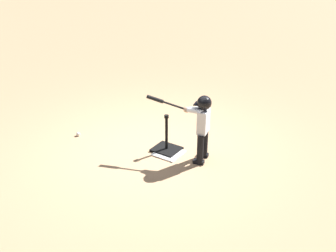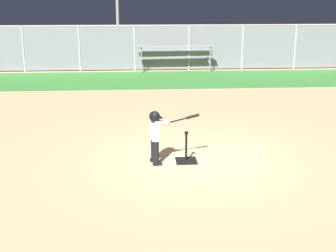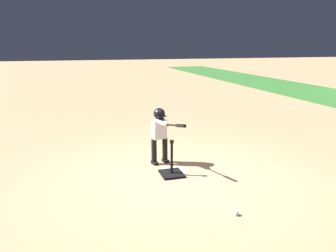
% 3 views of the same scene
% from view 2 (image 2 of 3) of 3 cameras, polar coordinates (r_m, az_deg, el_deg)
% --- Properties ---
extents(ground_plane, '(90.00, 90.00, 0.00)m').
position_cam_2_polar(ground_plane, '(10.09, 3.23, -4.21)').
color(ground_plane, tan).
extents(grass_outfield_strip, '(56.00, 4.14, 0.02)m').
position_cam_2_polar(grass_outfield_strip, '(19.55, -0.31, 5.71)').
color(grass_outfield_strip, '#33702D').
rests_on(grass_outfield_strip, ground_plane).
extents(backstop_fence, '(17.67, 0.08, 2.08)m').
position_cam_2_polar(backstop_fence, '(21.84, -0.74, 9.65)').
color(backstop_fence, '#9E9EA3').
rests_on(backstop_fence, ground_plane).
extents(home_plate, '(0.44, 0.44, 0.02)m').
position_cam_2_polar(home_plate, '(10.07, 1.64, -4.17)').
color(home_plate, white).
rests_on(home_plate, ground_plane).
extents(batting_tee, '(0.45, 0.40, 0.67)m').
position_cam_2_polar(batting_tee, '(9.99, 2.22, -3.89)').
color(batting_tee, black).
rests_on(batting_tee, ground_plane).
extents(batter_child, '(1.07, 0.42, 1.14)m').
position_cam_2_polar(batter_child, '(9.70, -1.40, -0.54)').
color(batter_child, black).
rests_on(batter_child, ground_plane).
extents(baseball, '(0.07, 0.07, 0.07)m').
position_cam_2_polar(baseball, '(10.72, 10.91, -3.06)').
color(baseball, white).
rests_on(baseball, ground_plane).
extents(bleachers_far_right, '(3.42, 2.12, 0.99)m').
position_cam_2_polar(bleachers_far_right, '(24.13, -18.17, 8.01)').
color(bleachers_far_right, gray).
rests_on(bleachers_far_right, ground_plane).
extents(bleachers_right_center, '(3.39, 2.62, 1.23)m').
position_cam_2_polar(bleachers_right_center, '(22.30, 0.70, 8.53)').
color(bleachers_right_center, gray).
rests_on(bleachers_right_center, ground_plane).
extents(bleachers_center, '(3.48, 1.83, 0.94)m').
position_cam_2_polar(bleachers_center, '(24.72, 16.53, 8.26)').
color(bleachers_center, gray).
rests_on(bleachers_center, ground_plane).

